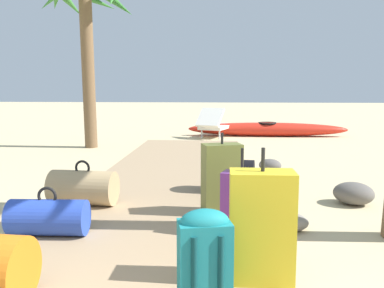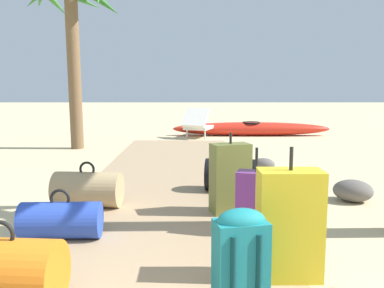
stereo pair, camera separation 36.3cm
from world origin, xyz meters
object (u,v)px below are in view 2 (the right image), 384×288
(backpack_teal, at_px, (242,254))
(suitcase_purple, at_px, (257,202))
(lounge_chair, at_px, (203,124))
(duffel_bag_black, at_px, (232,175))
(suitcase_yellow, at_px, (291,225))
(suitcase_olive, at_px, (232,178))
(duffel_bag_blue, at_px, (63,220))
(duffel_bag_orange, at_px, (5,273))
(palm_tree_far_left, at_px, (74,3))
(kayak, at_px, (253,129))
(duffel_bag_tan, at_px, (89,189))

(backpack_teal, xyz_separation_m, suitcase_purple, (0.26, 1.19, -0.03))
(lounge_chair, bearing_deg, suitcase_purple, -87.67)
(duffel_bag_black, distance_m, suitcase_yellow, 2.35)
(suitcase_olive, bearing_deg, lounge_chair, 91.17)
(duffel_bag_blue, bearing_deg, backpack_teal, -38.05)
(suitcase_purple, distance_m, duffel_bag_orange, 2.02)
(backpack_teal, distance_m, palm_tree_far_left, 7.63)
(suitcase_olive, bearing_deg, duffel_bag_orange, -128.32)
(backpack_teal, relative_size, palm_tree_far_left, 0.15)
(backpack_teal, height_order, palm_tree_far_left, palm_tree_far_left)
(palm_tree_far_left, bearing_deg, suitcase_purple, -61.34)
(suitcase_purple, relative_size, duffel_bag_orange, 1.09)
(backpack_teal, height_order, duffel_bag_black, backpack_teal)
(lounge_chair, bearing_deg, kayak, 10.51)
(suitcase_olive, xyz_separation_m, kayak, (1.20, 7.23, -0.24))
(backpack_teal, bearing_deg, kayak, 81.78)
(palm_tree_far_left, bearing_deg, duffel_bag_blue, -76.30)
(suitcase_purple, relative_size, lounge_chair, 0.44)
(duffel_bag_blue, height_order, lounge_chair, lounge_chair)
(duffel_bag_tan, relative_size, duffel_bag_orange, 1.07)
(palm_tree_far_left, distance_m, kayak, 5.45)
(duffel_bag_tan, height_order, duffel_bag_orange, duffel_bag_orange)
(duffel_bag_blue, xyz_separation_m, duffel_bag_tan, (-0.01, 0.93, 0.03))
(duffel_bag_orange, relative_size, lounge_chair, 0.40)
(duffel_bag_orange, distance_m, suitcase_olive, 2.32)
(kayak, bearing_deg, duffel_bag_orange, -106.26)
(suitcase_olive, height_order, lounge_chair, suitcase_olive)
(duffel_bag_orange, relative_size, suitcase_yellow, 0.78)
(suitcase_yellow, relative_size, kayak, 0.21)
(duffel_bag_tan, height_order, suitcase_purple, suitcase_purple)
(duffel_bag_black, bearing_deg, kayak, 79.98)
(suitcase_olive, relative_size, kayak, 0.19)
(duffel_bag_orange, bearing_deg, suitcase_purple, 37.57)
(suitcase_yellow, distance_m, lounge_chair, 8.44)
(suitcase_yellow, bearing_deg, duffel_bag_orange, -167.61)
(duffel_bag_orange, height_order, palm_tree_far_left, palm_tree_far_left)
(duffel_bag_tan, height_order, palm_tree_far_left, palm_tree_far_left)
(duffel_bag_tan, xyz_separation_m, suitcase_olive, (1.45, -0.21, 0.16))
(duffel_bag_tan, distance_m, suitcase_purple, 1.80)
(duffel_bag_black, relative_size, suitcase_purple, 0.87)
(suitcase_purple, xyz_separation_m, kayak, (1.04, 7.82, -0.16))
(duffel_bag_blue, relative_size, suitcase_yellow, 0.76)
(duffel_bag_black, height_order, duffel_bag_tan, duffel_bag_black)
(duffel_bag_tan, xyz_separation_m, duffel_bag_orange, (0.02, -2.02, 0.02))
(backpack_teal, relative_size, kayak, 0.13)
(duffel_bag_blue, distance_m, backpack_teal, 1.72)
(duffel_bag_tan, bearing_deg, lounge_chair, 79.07)
(suitcase_olive, distance_m, kayak, 7.34)
(duffel_bag_black, relative_size, kayak, 0.15)
(duffel_bag_tan, bearing_deg, duffel_bag_black, 23.94)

